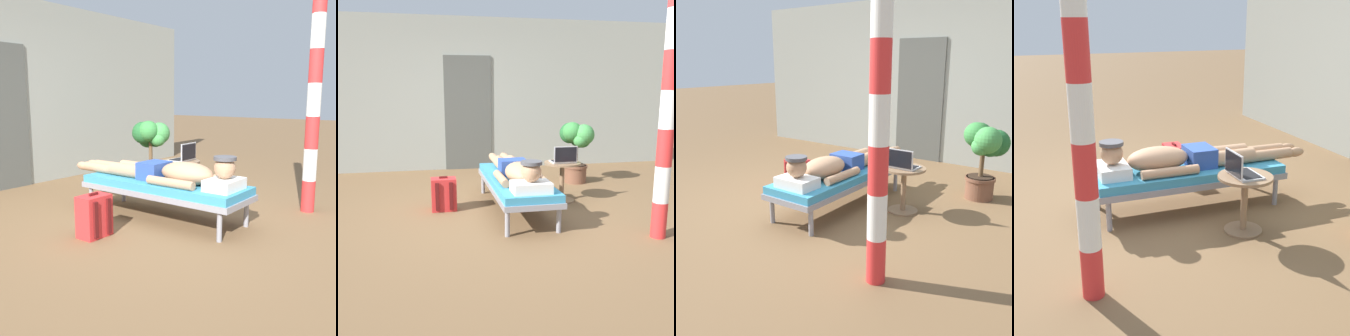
{
  "view_description": "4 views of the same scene",
  "coord_description": "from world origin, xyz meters",
  "views": [
    {
      "loc": [
        -3.11,
        -2.42,
        1.32
      ],
      "look_at": [
        0.33,
        0.18,
        0.54
      ],
      "focal_mm": 43.1,
      "sensor_mm": 36.0,
      "label": 1
    },
    {
      "loc": [
        -0.79,
        -4.35,
        1.48
      ],
      "look_at": [
        0.19,
        0.45,
        0.47
      ],
      "focal_mm": 41.97,
      "sensor_mm": 36.0,
      "label": 2
    },
    {
      "loc": [
        2.86,
        -3.3,
        1.67
      ],
      "look_at": [
        0.38,
        0.06,
        0.51
      ],
      "focal_mm": 41.18,
      "sensor_mm": 36.0,
      "label": 3
    },
    {
      "loc": [
        4.2,
        -1.37,
        1.82
      ],
      "look_at": [
        0.44,
        0.05,
        0.48
      ],
      "focal_mm": 48.65,
      "sensor_mm": 36.0,
      "label": 4
    }
  ],
  "objects": [
    {
      "name": "backpack",
      "position": [
        -0.61,
        0.35,
        0.2
      ],
      "size": [
        0.3,
        0.26,
        0.42
      ],
      "color": "red",
      "rests_on": "ground"
    },
    {
      "name": "side_table",
      "position": [
        0.94,
        0.44,
        0.36
      ],
      "size": [
        0.48,
        0.48,
        0.52
      ],
      "color": "#8C6B4C",
      "rests_on": "ground"
    },
    {
      "name": "porch_post",
      "position": [
        1.46,
        -0.99,
        1.27
      ],
      "size": [
        0.15,
        0.15,
        2.55
      ],
      "color": "red",
      "rests_on": "ground"
    },
    {
      "name": "person_reclining",
      "position": [
        0.25,
        0.11,
        0.52
      ],
      "size": [
        0.53,
        2.17,
        0.33
      ],
      "color": "white",
      "rests_on": "lounge_chair"
    },
    {
      "name": "ground_plane",
      "position": [
        0.0,
        0.0,
        0.0
      ],
      "size": [
        40.0,
        40.0,
        0.0
      ],
      "primitive_type": "plane",
      "color": "brown"
    },
    {
      "name": "house_wall_back",
      "position": [
        0.25,
        2.92,
        1.35
      ],
      "size": [
        7.6,
        0.2,
        2.7
      ],
      "primitive_type": "cube",
      "color": "#999E93",
      "rests_on": "ground"
    },
    {
      "name": "laptop",
      "position": [
        0.94,
        0.39,
        0.58
      ],
      "size": [
        0.31,
        0.24,
        0.23
      ],
      "color": "silver",
      "rests_on": "side_table"
    },
    {
      "name": "lounge_chair",
      "position": [
        0.25,
        0.18,
        0.35
      ],
      "size": [
        0.64,
        1.9,
        0.42
      ],
      "color": "gray",
      "rests_on": "ground"
    },
    {
      "name": "potted_plant",
      "position": [
        1.52,
        1.41,
        0.64
      ],
      "size": [
        0.52,
        0.57,
        0.96
      ],
      "color": "brown",
      "rests_on": "ground"
    },
    {
      "name": "house_door_panel",
      "position": [
        -0.03,
        2.81,
        1.02
      ],
      "size": [
        0.84,
        0.03,
        2.04
      ],
      "primitive_type": "cube",
      "color": "#545651",
      "rests_on": "ground"
    }
  ]
}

